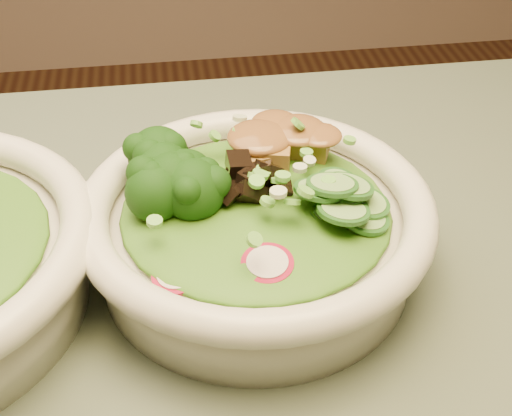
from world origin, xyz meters
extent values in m
cube|color=#4A5546|center=(0.00, 0.00, 0.73)|extent=(1.20, 0.80, 0.03)
cylinder|color=silver|center=(-0.04, 0.11, 0.77)|extent=(0.21, 0.21, 0.05)
torus|color=silver|center=(-0.04, 0.11, 0.80)|extent=(0.24, 0.24, 0.02)
ellipsoid|color=#2A5712|center=(-0.04, 0.11, 0.80)|extent=(0.18, 0.18, 0.02)
ellipsoid|color=brown|center=(-0.02, 0.16, 0.83)|extent=(0.06, 0.05, 0.01)
camera|label=1|loc=(-0.10, -0.27, 1.09)|focal=50.00mm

